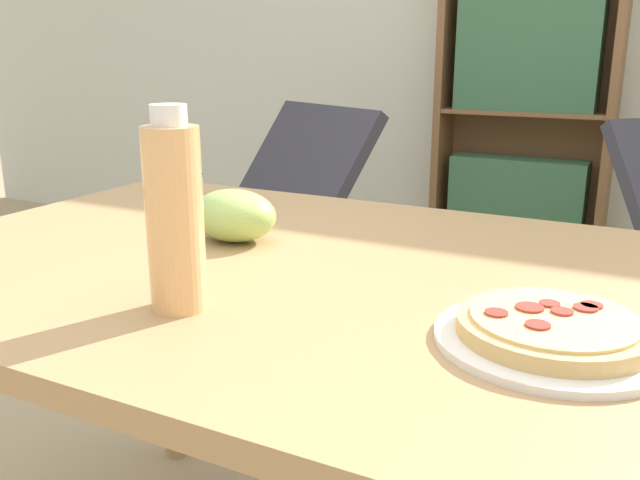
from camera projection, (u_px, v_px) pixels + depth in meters
name	position (u px, v px, depth m)	size (l,w,h in m)	color
wall_back	(574.00, 4.00, 3.08)	(8.00, 0.05, 2.60)	silver
dining_table	(299.00, 316.00, 1.10)	(1.37, 0.93, 0.78)	tan
pizza_on_plate	(552.00, 331.00, 0.78)	(0.27, 0.27, 0.04)	white
grape_bunch	(233.00, 215.00, 1.19)	(0.16, 0.12, 0.09)	#A8CC66
drink_bottle	(175.00, 216.00, 0.86)	(0.07, 0.07, 0.26)	#EFB270
salt_shaker	(197.00, 184.00, 1.56)	(0.03, 0.03, 0.06)	white
lounge_chair_near	(264.00, 258.00, 2.74)	(0.88, 0.97, 0.88)	slate
bookshelf	(523.00, 127.00, 3.17)	(0.80, 0.26, 1.64)	brown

